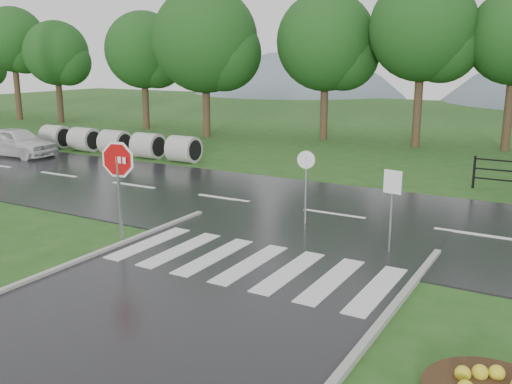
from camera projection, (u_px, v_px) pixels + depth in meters
The scene contains 9 objects.
ground at pixel (88, 365), 8.89m from camera, with size 120.00×120.00×0.00m, color #234E1A.
main_road at pixel (334, 215), 17.32m from camera, with size 90.00×8.00×0.04m, color black.
crosswalk at pixel (250, 264), 13.10m from camera, with size 6.50×2.80×0.02m.
treeline at pixel (459, 153), 28.64m from camera, with size 83.20×5.20×10.00m.
culvert_pipes at pixel (115, 142), 28.03m from camera, with size 9.70×1.20×1.20m.
stop_sign at pixel (118, 169), 14.28m from camera, with size 1.24×0.23×2.82m.
reg_sign_small at pixel (392, 195), 13.60m from camera, with size 0.46×0.10×2.08m.
reg_sign_round at pixel (306, 179), 15.92m from camera, with size 0.49×0.14×2.17m.
car_white at pixel (18, 157), 27.55m from camera, with size 1.67×4.15×1.41m, color silver.
Camera 1 is at (6.29, -5.65, 4.69)m, focal length 40.00 mm.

